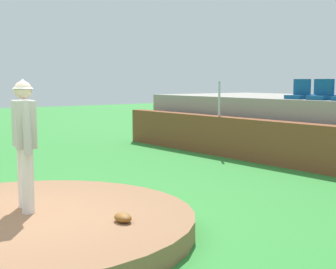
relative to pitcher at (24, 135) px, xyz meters
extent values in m
plane|color=#328835|center=(0.21, -0.15, -1.29)|extent=(60.00, 60.00, 0.00)
cylinder|color=#956747|center=(0.21, -0.15, -1.16)|extent=(4.54, 4.54, 0.26)
cylinder|color=white|center=(-0.17, 0.04, -0.60)|extent=(0.16, 0.16, 0.86)
cylinder|color=white|center=(0.17, -0.04, -0.60)|extent=(0.16, 0.16, 0.86)
cube|color=#B7B2A8|center=(0.00, 0.00, 0.15)|extent=(0.53, 0.36, 0.62)
cylinder|color=#B7B2A8|center=(-0.25, 0.06, 0.11)|extent=(0.29, 0.17, 0.70)
cylinder|color=#B7B2A8|center=(0.25, -0.06, 0.11)|extent=(0.23, 0.15, 0.70)
sphere|color=beige|center=(0.00, 0.00, 0.59)|extent=(0.24, 0.24, 0.24)
cone|color=#B7B2A8|center=(0.00, 0.00, 0.68)|extent=(0.33, 0.33, 0.13)
ellipsoid|color=brown|center=(1.28, 0.74, -0.97)|extent=(0.33, 0.24, 0.11)
cube|color=brown|center=(0.21, 6.71, -0.76)|extent=(15.11, 0.40, 1.05)
cylinder|color=silver|center=(-3.38, 6.71, 0.23)|extent=(0.06, 0.06, 0.94)
cube|color=navy|center=(-1.54, 7.66, 0.31)|extent=(0.48, 0.44, 0.10)
cube|color=navy|center=(-1.54, 7.84, 0.56)|extent=(0.48, 0.08, 0.40)
cube|color=navy|center=(-0.83, 7.60, 0.31)|extent=(0.48, 0.44, 0.10)
cube|color=navy|center=(-0.83, 7.78, 0.56)|extent=(0.48, 0.08, 0.40)
cube|color=navy|center=(-1.54, 8.50, 0.31)|extent=(0.48, 0.44, 0.10)
cube|color=navy|center=(-1.54, 8.68, 0.56)|extent=(0.48, 0.08, 0.40)
camera|label=1|loc=(6.37, -2.43, 0.72)|focal=52.82mm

